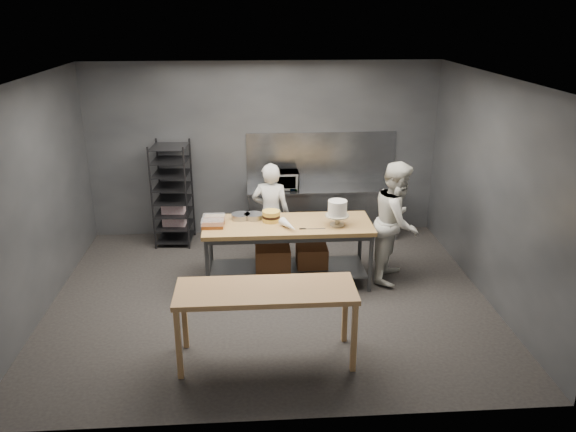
# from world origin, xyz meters

# --- Properties ---
(ground) EXTENTS (6.00, 6.00, 0.00)m
(ground) POSITION_xyz_m (0.00, 0.00, 0.00)
(ground) COLOR black
(ground) RESTS_ON ground
(back_wall) EXTENTS (6.00, 0.04, 3.00)m
(back_wall) POSITION_xyz_m (0.00, 2.50, 1.50)
(back_wall) COLOR #4C4F54
(back_wall) RESTS_ON ground
(work_table) EXTENTS (2.40, 0.90, 0.92)m
(work_table) POSITION_xyz_m (0.29, 0.48, 0.57)
(work_table) COLOR olive
(work_table) RESTS_ON ground
(near_counter) EXTENTS (2.00, 0.70, 0.90)m
(near_counter) POSITION_xyz_m (-0.10, -1.45, 0.81)
(near_counter) COLOR #9B6A40
(near_counter) RESTS_ON ground
(back_counter) EXTENTS (2.60, 0.60, 0.90)m
(back_counter) POSITION_xyz_m (1.00, 2.18, 0.45)
(back_counter) COLOR slate
(back_counter) RESTS_ON ground
(splashback_panel) EXTENTS (2.60, 0.02, 0.90)m
(splashback_panel) POSITION_xyz_m (1.00, 2.48, 1.35)
(splashback_panel) COLOR slate
(splashback_panel) RESTS_ON back_counter
(speed_rack) EXTENTS (0.64, 0.69, 1.75)m
(speed_rack) POSITION_xyz_m (-1.55, 2.10, 0.86)
(speed_rack) COLOR black
(speed_rack) RESTS_ON ground
(chef_behind) EXTENTS (0.65, 0.49, 1.61)m
(chef_behind) POSITION_xyz_m (0.06, 1.21, 0.81)
(chef_behind) COLOR silver
(chef_behind) RESTS_ON ground
(chef_right) EXTENTS (0.98, 1.07, 1.79)m
(chef_right) POSITION_xyz_m (1.87, 0.50, 0.89)
(chef_right) COLOR silver
(chef_right) RESTS_ON ground
(microwave) EXTENTS (0.54, 0.37, 0.30)m
(microwave) POSITION_xyz_m (0.31, 2.18, 1.05)
(microwave) COLOR black
(microwave) RESTS_ON back_counter
(frosted_cake_stand) EXTENTS (0.34, 0.34, 0.37)m
(frosted_cake_stand) POSITION_xyz_m (0.97, 0.35, 1.15)
(frosted_cake_stand) COLOR #BBB296
(frosted_cake_stand) RESTS_ON work_table
(layer_cake) EXTENTS (0.25, 0.25, 0.16)m
(layer_cake) POSITION_xyz_m (0.05, 0.57, 1.00)
(layer_cake) COLOR gold
(layer_cake) RESTS_ON work_table
(cake_pans) EXTENTS (0.46, 0.28, 0.07)m
(cake_pans) POSITION_xyz_m (-0.30, 0.70, 0.96)
(cake_pans) COLOR gray
(cake_pans) RESTS_ON work_table
(piping_bag) EXTENTS (0.27, 0.40, 0.12)m
(piping_bag) POSITION_xyz_m (0.28, 0.24, 0.98)
(piping_bag) COLOR white
(piping_bag) RESTS_ON work_table
(offset_spatula) EXTENTS (0.36, 0.02, 0.02)m
(offset_spatula) POSITION_xyz_m (0.56, 0.23, 0.93)
(offset_spatula) COLOR slate
(offset_spatula) RESTS_ON work_table
(pastry_clamshells) EXTENTS (0.32, 0.40, 0.11)m
(pastry_clamshells) POSITION_xyz_m (-0.78, 0.48, 0.98)
(pastry_clamshells) COLOR #9C4F1F
(pastry_clamshells) RESTS_ON work_table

